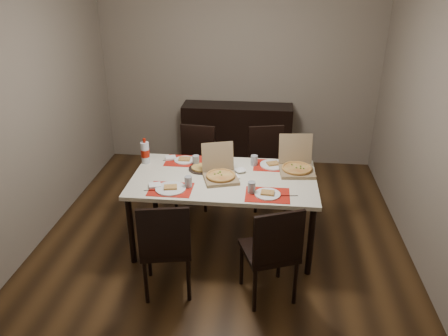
{
  "coord_description": "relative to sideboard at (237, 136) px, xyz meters",
  "views": [
    {
      "loc": [
        0.42,
        -3.95,
        2.65
      ],
      "look_at": [
        0.02,
        -0.13,
        0.85
      ],
      "focal_mm": 35.0,
      "sensor_mm": 36.0,
      "label": 1
    }
  ],
  "objects": [
    {
      "name": "dining_table",
      "position": [
        0.02,
        -1.91,
        0.23
      ],
      "size": [
        1.8,
        1.0,
        0.75
      ],
      "color": "beige",
      "rests_on": "ground"
    },
    {
      "name": "faina_plate",
      "position": [
        -0.23,
        -1.76,
        0.31
      ],
      "size": [
        0.26,
        0.26,
        0.03
      ],
      "color": "black",
      "rests_on": "dining_table"
    },
    {
      "name": "setting_near_right",
      "position": [
        0.41,
        -2.23,
        0.32
      ],
      "size": [
        0.48,
        0.3,
        0.11
      ],
      "color": "red",
      "rests_on": "dining_table"
    },
    {
      "name": "soda_bottle",
      "position": [
        -0.84,
        -1.66,
        0.42
      ],
      "size": [
        0.09,
        0.09,
        0.27
      ],
      "color": "silver",
      "rests_on": "dining_table"
    },
    {
      "name": "chair_near_right",
      "position": [
        0.5,
        -2.74,
        0.06
      ],
      "size": [
        0.54,
        0.54,
        0.93
      ],
      "color": "black",
      "rests_on": "ground"
    },
    {
      "name": "setting_far_left",
      "position": [
        -0.42,
        -1.59,
        0.32
      ],
      "size": [
        0.43,
        0.3,
        0.11
      ],
      "color": "red",
      "rests_on": "dining_table"
    },
    {
      "name": "chair_far_left",
      "position": [
        -0.41,
        -1.06,
        0.06
      ],
      "size": [
        0.47,
        0.47,
        0.93
      ],
      "color": "black",
      "rests_on": "ground"
    },
    {
      "name": "room_walls",
      "position": [
        0.0,
        -1.35,
        1.28
      ],
      "size": [
        3.84,
        4.02,
        2.62
      ],
      "color": "gray",
      "rests_on": "ground"
    },
    {
      "name": "pizza_box_right",
      "position": [
        0.73,
        -1.7,
        0.36
      ],
      "size": [
        0.37,
        0.4,
        0.34
      ],
      "color": "#846D4C",
      "rests_on": "dining_table"
    },
    {
      "name": "ground",
      "position": [
        0.0,
        -1.78,
        -0.46
      ],
      "size": [
        3.8,
        4.0,
        0.02
      ],
      "primitive_type": "cube",
      "color": "#422A14",
      "rests_on": "ground"
    },
    {
      "name": "pizza_box_center",
      "position": [
        -0.02,
        -1.94,
        0.35
      ],
      "size": [
        0.41,
        0.43,
        0.32
      ],
      "color": "#846D4C",
      "rests_on": "dining_table"
    },
    {
      "name": "sideboard",
      "position": [
        0.0,
        0.0,
        0.0
      ],
      "size": [
        1.5,
        0.4,
        0.9
      ],
      "primitive_type": "cube",
      "color": "black",
      "rests_on": "ground"
    },
    {
      "name": "chair_near_left",
      "position": [
        -0.39,
        -2.75,
        0.06
      ],
      "size": [
        0.49,
        0.49,
        0.93
      ],
      "color": "black",
      "rests_on": "ground"
    },
    {
      "name": "setting_near_left",
      "position": [
        -0.43,
        -2.2,
        0.32
      ],
      "size": [
        0.44,
        0.3,
        0.11
      ],
      "color": "red",
      "rests_on": "dining_table"
    },
    {
      "name": "setting_far_right",
      "position": [
        0.44,
        -1.59,
        0.32
      ],
      "size": [
        0.47,
        0.3,
        0.11
      ],
      "color": "red",
      "rests_on": "dining_table"
    },
    {
      "name": "napkin_loose",
      "position": [
        0.1,
        -1.91,
        0.31
      ],
      "size": [
        0.15,
        0.15,
        0.02
      ],
      "primitive_type": "cube",
      "rotation": [
        0.0,
        0.0,
        0.42
      ],
      "color": "white",
      "rests_on": "dining_table"
    },
    {
      "name": "dip_bowl",
      "position": [
        0.17,
        -1.78,
        0.31
      ],
      "size": [
        0.14,
        0.14,
        0.03
      ],
      "primitive_type": "imported",
      "rotation": [
        0.0,
        0.0,
        0.42
      ],
      "color": "white",
      "rests_on": "dining_table"
    },
    {
      "name": "chair_far_right",
      "position": [
        0.44,
        -1.0,
        0.06
      ],
      "size": [
        0.51,
        0.51,
        0.93
      ],
      "color": "black",
      "rests_on": "ground"
    }
  ]
}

